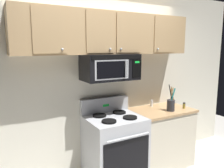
# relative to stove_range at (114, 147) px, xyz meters

# --- Properties ---
(back_wall) EXTENTS (5.20, 0.10, 2.70)m
(back_wall) POSITION_rel_stove_range_xyz_m (0.00, 0.37, 0.88)
(back_wall) COLOR silver
(back_wall) RESTS_ON ground_plane
(stove_range) EXTENTS (0.76, 0.69, 1.12)m
(stove_range) POSITION_rel_stove_range_xyz_m (0.00, 0.00, 0.00)
(stove_range) COLOR #B7BABF
(stove_range) RESTS_ON ground_plane
(over_range_microwave) EXTENTS (0.76, 0.43, 0.35)m
(over_range_microwave) POSITION_rel_stove_range_xyz_m (-0.00, 0.12, 1.11)
(over_range_microwave) COLOR black
(upper_cabinets) EXTENTS (2.50, 0.36, 0.55)m
(upper_cabinets) POSITION_rel_stove_range_xyz_m (-0.00, 0.15, 1.56)
(upper_cabinets) COLOR tan
(counter_segment) EXTENTS (0.93, 0.65, 0.90)m
(counter_segment) POSITION_rel_stove_range_xyz_m (0.84, 0.01, -0.02)
(counter_segment) COLOR beige
(counter_segment) RESTS_ON ground_plane
(utensil_crock_charcoal) EXTENTS (0.12, 0.12, 0.40)m
(utensil_crock_charcoal) POSITION_rel_stove_range_xyz_m (0.89, -0.14, 0.53)
(utensil_crock_charcoal) COLOR #2D2D33
(utensil_crock_charcoal) RESTS_ON counter_segment
(salt_shaker) EXTENTS (0.04, 0.04, 0.11)m
(salt_shaker) POSITION_rel_stove_range_xyz_m (0.81, 0.21, 0.48)
(salt_shaker) COLOR white
(salt_shaker) RESTS_ON counter_segment
(spice_jar) EXTENTS (0.04, 0.04, 0.09)m
(spice_jar) POSITION_rel_stove_range_xyz_m (1.17, -0.14, 0.48)
(spice_jar) COLOR olive
(spice_jar) RESTS_ON counter_segment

